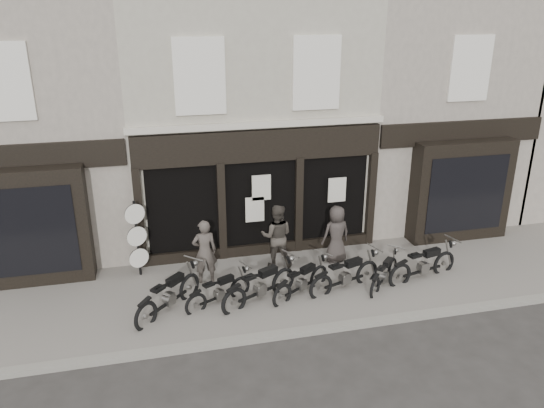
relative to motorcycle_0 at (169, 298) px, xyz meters
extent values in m
plane|color=#2D2B28|center=(2.85, -0.36, -0.44)|extent=(90.00, 90.00, 0.00)
cube|color=slate|center=(2.85, 0.54, -0.38)|extent=(30.00, 4.20, 0.12)
cube|color=gray|center=(2.85, -1.61, -0.38)|extent=(30.00, 0.25, 0.13)
cube|color=#ADA894|center=(2.85, 5.64, 3.66)|extent=(7.20, 6.00, 8.20)
cube|color=black|center=(2.85, 2.56, 3.01)|extent=(7.10, 0.18, 0.90)
cube|color=black|center=(2.85, 2.62, 1.06)|extent=(6.50, 0.10, 2.95)
cube|color=black|center=(2.85, 2.55, -0.22)|extent=(7.10, 0.20, 0.44)
cube|color=beige|center=(2.85, 2.59, 3.61)|extent=(7.30, 0.22, 0.18)
cube|color=silver|center=(1.25, 2.59, 4.96)|extent=(1.35, 0.12, 2.00)
cube|color=black|center=(1.25, 2.62, 4.96)|extent=(1.05, 0.06, 1.70)
cube|color=silver|center=(4.45, 2.59, 4.96)|extent=(1.35, 0.12, 2.00)
cube|color=black|center=(4.45, 2.62, 4.96)|extent=(1.05, 0.06, 1.70)
cube|color=black|center=(-0.60, 2.54, 1.11)|extent=(0.22, 0.22, 3.00)
cube|color=black|center=(1.70, 2.54, 1.11)|extent=(0.22, 0.22, 3.00)
cube|color=black|center=(4.00, 2.54, 1.11)|extent=(0.22, 0.22, 3.00)
cube|color=black|center=(6.30, 2.54, 1.11)|extent=(0.22, 0.22, 3.00)
cube|color=silver|center=(2.85, 2.44, 1.81)|extent=(0.55, 0.04, 0.75)
cube|color=silver|center=(5.15, 2.44, 1.56)|extent=(0.55, 0.04, 0.75)
cube|color=silver|center=(2.65, 2.44, 1.16)|extent=(0.55, 0.04, 0.75)
cube|color=#A19688|center=(-3.50, 5.64, 3.66)|extent=(5.50, 6.00, 8.20)
cube|color=black|center=(-3.50, 2.29, 1.26)|extent=(3.20, 0.70, 3.20)
cube|color=black|center=(-3.50, 1.94, 1.26)|extent=(2.60, 0.06, 2.40)
cube|color=black|center=(-3.50, 2.59, 3.06)|extent=(5.40, 0.16, 0.70)
cube|color=silver|center=(-3.50, 2.60, 4.96)|extent=(1.30, 0.10, 1.90)
cube|color=black|center=(-3.50, 2.63, 4.96)|extent=(1.00, 0.06, 1.60)
cube|color=#A19688|center=(9.20, 5.64, 3.66)|extent=(5.50, 6.00, 8.20)
cube|color=black|center=(9.20, 2.29, 1.26)|extent=(3.20, 0.70, 3.20)
cube|color=black|center=(9.20, 1.94, 1.26)|extent=(2.60, 0.06, 2.40)
cube|color=black|center=(9.20, 2.59, 3.06)|extent=(5.40, 0.16, 0.70)
cube|color=silver|center=(9.20, 2.60, 4.96)|extent=(1.30, 0.10, 1.90)
cube|color=black|center=(9.20, 2.63, 4.96)|extent=(1.00, 0.06, 1.60)
torus|color=black|center=(0.53, 0.54, -0.08)|extent=(0.59, 0.60, 0.74)
torus|color=black|center=(-0.57, -0.59, -0.08)|extent=(0.59, 0.60, 0.74)
cube|color=black|center=(-0.02, -0.02, -0.12)|extent=(0.94, 0.97, 0.07)
cube|color=gray|center=(-0.01, -0.01, -0.03)|extent=(0.32, 0.32, 0.28)
cube|color=black|center=(0.18, 0.18, 0.38)|extent=(0.48, 0.49, 0.19)
cube|color=black|center=(-0.25, -0.26, 0.43)|extent=(0.38, 0.39, 0.07)
cylinder|color=gray|center=(0.70, 0.72, 0.64)|extent=(0.48, 0.47, 0.04)
torus|color=black|center=(1.81, 0.32, -0.14)|extent=(0.59, 0.34, 0.62)
torus|color=black|center=(0.62, -0.25, -0.14)|extent=(0.59, 0.34, 0.62)
cube|color=black|center=(1.21, 0.03, -0.17)|extent=(0.99, 0.51, 0.05)
cube|color=gray|center=(1.23, 0.04, -0.10)|extent=(0.27, 0.24, 0.24)
cube|color=black|center=(1.42, 0.14, 0.25)|extent=(0.44, 0.32, 0.15)
cube|color=black|center=(0.97, -0.08, 0.28)|extent=(0.33, 0.28, 0.05)
cylinder|color=gray|center=(1.99, 0.41, 0.47)|extent=(0.26, 0.49, 0.03)
torus|color=black|center=(2.95, 0.28, -0.07)|extent=(0.71, 0.43, 0.75)
torus|color=black|center=(1.52, -0.44, -0.07)|extent=(0.71, 0.43, 0.75)
cube|color=black|center=(2.24, -0.08, -0.12)|extent=(1.19, 0.64, 0.07)
cube|color=gray|center=(2.26, -0.07, -0.03)|extent=(0.33, 0.30, 0.29)
cube|color=black|center=(2.49, 0.05, 0.39)|extent=(0.54, 0.40, 0.19)
cube|color=black|center=(1.94, -0.23, 0.43)|extent=(0.39, 0.35, 0.07)
cylinder|color=gray|center=(3.16, 0.39, 0.65)|extent=(0.33, 0.59, 0.04)
torus|color=black|center=(3.95, 0.37, -0.12)|extent=(0.61, 0.42, 0.66)
torus|color=black|center=(2.75, -0.37, -0.12)|extent=(0.61, 0.42, 0.66)
cube|color=black|center=(3.35, 0.00, -0.15)|extent=(1.01, 0.65, 0.06)
cube|color=gray|center=(3.37, 0.01, -0.08)|extent=(0.29, 0.27, 0.25)
cube|color=black|center=(3.57, 0.13, 0.29)|extent=(0.47, 0.38, 0.17)
cube|color=black|center=(3.10, -0.16, 0.33)|extent=(0.35, 0.32, 0.06)
cylinder|color=gray|center=(4.13, 0.48, 0.53)|extent=(0.33, 0.50, 0.04)
torus|color=black|center=(5.27, 0.23, -0.09)|extent=(0.71, 0.31, 0.72)
torus|color=black|center=(3.81, -0.24, -0.09)|extent=(0.71, 0.31, 0.72)
cube|color=black|center=(4.54, -0.01, -0.13)|extent=(1.21, 0.44, 0.06)
cube|color=gray|center=(4.56, 0.00, -0.04)|extent=(0.30, 0.26, 0.28)
cube|color=black|center=(4.81, 0.08, 0.36)|extent=(0.52, 0.32, 0.18)
cube|color=black|center=(4.24, -0.11, 0.40)|extent=(0.37, 0.30, 0.06)
cylinder|color=gray|center=(5.50, 0.30, 0.61)|extent=(0.23, 0.60, 0.04)
torus|color=black|center=(6.11, 0.41, -0.14)|extent=(0.48, 0.48, 0.60)
torus|color=black|center=(5.20, -0.50, -0.14)|extent=(0.48, 0.48, 0.60)
cube|color=black|center=(5.65, -0.05, -0.18)|extent=(0.78, 0.78, 0.05)
cube|color=gray|center=(5.67, -0.03, -0.11)|extent=(0.26, 0.26, 0.23)
cube|color=black|center=(5.82, 0.12, 0.23)|extent=(0.40, 0.40, 0.15)
cube|color=black|center=(5.46, -0.23, 0.26)|extent=(0.31, 0.31, 0.05)
cylinder|color=gray|center=(6.25, 0.55, 0.44)|extent=(0.39, 0.39, 0.03)
torus|color=black|center=(7.59, 0.23, -0.08)|extent=(0.74, 0.27, 0.74)
torus|color=black|center=(6.06, -0.15, -0.08)|extent=(0.74, 0.27, 0.74)
cube|color=black|center=(6.82, 0.04, -0.12)|extent=(1.26, 0.37, 0.07)
cube|color=gray|center=(6.84, 0.05, -0.03)|extent=(0.30, 0.25, 0.28)
cube|color=black|center=(7.10, 0.11, 0.38)|extent=(0.53, 0.30, 0.18)
cube|color=black|center=(6.51, -0.04, 0.42)|extent=(0.37, 0.29, 0.07)
cylinder|color=gray|center=(7.82, 0.29, 0.64)|extent=(0.19, 0.62, 0.04)
imported|color=#463F3A|center=(1.03, 1.20, 0.57)|extent=(0.67, 0.45, 1.79)
imported|color=#3D3731|center=(3.11, 1.66, 0.61)|extent=(1.06, 0.93, 1.86)
imported|color=#37312E|center=(4.86, 1.56, 0.53)|extent=(0.90, 0.65, 1.70)
cylinder|color=black|center=(-0.70, 2.02, -0.41)|extent=(0.36, 0.36, 0.06)
cylinder|color=black|center=(-0.70, 2.02, 0.71)|extent=(0.07, 0.07, 2.30)
cylinder|color=black|center=(-0.70, 1.99, 1.51)|extent=(0.53, 0.25, 0.56)
cylinder|color=silver|center=(-0.70, 1.96, 1.51)|extent=(0.52, 0.23, 0.56)
cylinder|color=black|center=(-0.70, 1.99, 0.86)|extent=(0.53, 0.25, 0.56)
cylinder|color=silver|center=(-0.70, 1.96, 0.86)|extent=(0.52, 0.23, 0.56)
cylinder|color=black|center=(-0.70, 1.99, 0.21)|extent=(0.53, 0.25, 0.56)
cylinder|color=silver|center=(-0.70, 1.96, 0.21)|extent=(0.52, 0.23, 0.56)
camera|label=1|loc=(-0.17, -11.58, 6.71)|focal=35.00mm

